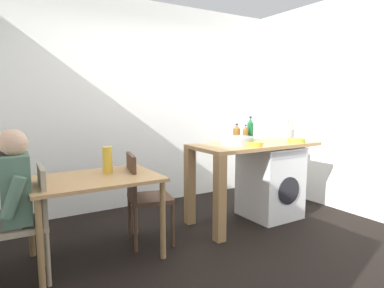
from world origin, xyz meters
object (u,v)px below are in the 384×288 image
chair_person_seat (29,217)px  dining_table (95,188)px  vase (107,160)px  bottle_clear_small (250,130)px  utensil_crock (290,134)px  bottle_squat_brown (246,134)px  colander (296,140)px  seated_person (4,200)px  mixing_bowl (254,144)px  bottle_tall_green (237,134)px  chair_opposite (143,193)px  washing_machine (270,182)px

chair_person_seat → dining_table: bearing=-76.7°
vase → bottle_clear_small: bearing=3.0°
utensil_crock → chair_person_seat: bearing=-177.2°
dining_table → utensil_crock: 2.50m
bottle_squat_brown → colander: 0.59m
bottle_clear_small → seated_person: bearing=-173.8°
dining_table → chair_person_seat: size_ratio=1.22×
chair_person_seat → mixing_bowl: mixing_bowl is taller
bottle_squat_brown → vase: bearing=-178.3°
bottle_clear_small → vase: bearing=-177.0°
bottle_tall_green → vase: size_ratio=0.88×
mixing_bowl → vase: size_ratio=0.75×
chair_opposite → seated_person: bearing=-70.2°
bottle_tall_green → bottle_clear_small: size_ratio=0.73×
chair_person_seat → colander: (2.84, -0.12, 0.44)m
washing_machine → mixing_bowl: size_ratio=4.62×
dining_table → colander: size_ratio=5.50×
bottle_tall_green → seated_person: bearing=-173.0°
utensil_crock → bottle_squat_brown: bearing=170.7°
chair_person_seat → vase: vase is taller
bottle_squat_brown → washing_machine: bearing=-30.4°
colander → bottle_squat_brown: bearing=140.5°
washing_machine → mixing_bowl: mixing_bowl is taller
bottle_squat_brown → bottle_clear_small: (0.11, 0.04, 0.04)m
washing_machine → bottle_tall_green: size_ratio=3.97×
bottle_clear_small → utensil_crock: bearing=-15.8°
chair_opposite → colander: (1.82, -0.29, 0.44)m
bottle_tall_green → bottle_squat_brown: (0.09, -0.06, -0.00)m
dining_table → bottle_tall_green: size_ratio=5.07×
bottle_clear_small → bottle_squat_brown: bearing=-158.2°
colander → vase: size_ratio=0.81×
chair_person_seat → bottle_clear_small: (2.50, 0.30, 0.55)m
chair_opposite → bottle_tall_green: bottle_tall_green is taller
bottle_squat_brown → bottle_clear_small: bottle_clear_small is taller
bottle_tall_green → bottle_squat_brown: bearing=-32.0°
seated_person → colander: bearing=-89.9°
chair_person_seat → colander: bearing=-89.9°
dining_table → washing_machine: 2.12m
dining_table → chair_opposite: size_ratio=1.22×
washing_machine → colander: 0.59m
mixing_bowl → bottle_tall_green: bearing=76.8°
bottle_tall_green → bottle_squat_brown: bottle_tall_green is taller
seated_person → chair_opposite: bearing=-79.6°
mixing_bowl → colander: 0.64m
washing_machine → bottle_clear_small: 0.67m
seated_person → utensil_crock: 3.20m
bottle_squat_brown → bottle_tall_green: bearing=148.0°
bottle_tall_green → mixing_bowl: bearing=-103.2°
vase → bottle_squat_brown: bearing=1.7°
chair_opposite → utensil_crock: size_ratio=3.00×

